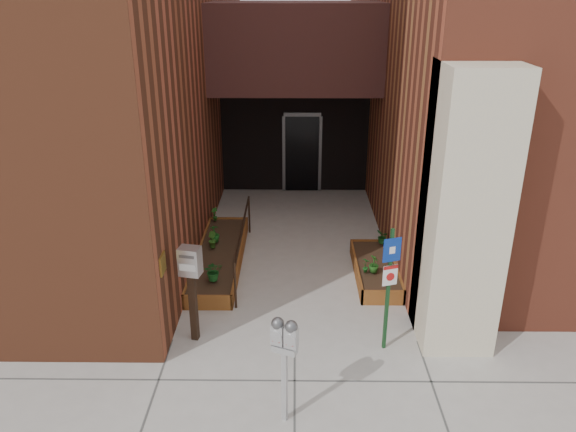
{
  "coord_description": "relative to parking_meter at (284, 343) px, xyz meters",
  "views": [
    {
      "loc": [
        -0.02,
        -7.66,
        5.39
      ],
      "look_at": [
        -0.13,
        1.8,
        1.46
      ],
      "focal_mm": 35.0,
      "sensor_mm": 36.0,
      "label": 1
    }
  ],
  "objects": [
    {
      "name": "shrub_right_a",
      "position": [
        1.64,
        3.6,
        -0.74
      ],
      "size": [
        0.2,
        0.2,
        0.34
      ],
      "primitive_type": "imported",
      "rotation": [
        0.0,
        0.0,
        1.62
      ],
      "color": "#1E5217",
      "rests_on": "planter_right"
    },
    {
      "name": "shrub_left_c",
      "position": [
        -1.57,
        4.93,
        -0.72
      ],
      "size": [
        0.27,
        0.27,
        0.38
      ],
      "primitive_type": "imported",
      "rotation": [
        0.0,
        0.0,
        3.47
      ],
      "color": "#185518",
      "rests_on": "planter_left"
    },
    {
      "name": "shrub_right_b",
      "position": [
        1.48,
        3.59,
        -0.76
      ],
      "size": [
        0.23,
        0.23,
        0.31
      ],
      "primitive_type": "imported",
      "rotation": [
        0.0,
        0.0,
        2.45
      ],
      "color": "#195A1C",
      "rests_on": "planter_right"
    },
    {
      "name": "handrail",
      "position": [
        -0.92,
        4.43,
        -0.46
      ],
      "size": [
        0.04,
        3.34,
        0.9
      ],
      "color": "black",
      "rests_on": "ground"
    },
    {
      "name": "payment_dropbox",
      "position": [
        -1.49,
        1.83,
        -0.02
      ],
      "size": [
        0.37,
        0.31,
        1.65
      ],
      "color": "black",
      "rests_on": "ground"
    },
    {
      "name": "ground",
      "position": [
        0.13,
        1.78,
        -1.21
      ],
      "size": [
        80.0,
        80.0,
        0.0
      ],
      "primitive_type": "plane",
      "color": "#9E9991",
      "rests_on": "ground"
    },
    {
      "name": "shrub_right_c",
      "position": [
        1.98,
        4.88,
        -0.76
      ],
      "size": [
        0.29,
        0.29,
        0.29
      ],
      "primitive_type": "imported",
      "rotation": [
        0.0,
        0.0,
        4.63
      ],
      "color": "#17501B",
      "rests_on": "planter_right"
    },
    {
      "name": "planter_left",
      "position": [
        -1.42,
        4.48,
        -1.08
      ],
      "size": [
        0.9,
        3.6,
        0.3
      ],
      "color": "brown",
      "rests_on": "ground"
    },
    {
      "name": "sign_post",
      "position": [
        1.56,
        1.6,
        0.07
      ],
      "size": [
        0.27,
        0.11,
        2.08
      ],
      "color": "#163E1D",
      "rests_on": "ground"
    },
    {
      "name": "parking_meter",
      "position": [
        0.0,
        0.0,
        0.0
      ],
      "size": [
        0.36,
        0.24,
        1.56
      ],
      "color": "#B8B8BA",
      "rests_on": "ground"
    },
    {
      "name": "shrub_left_b",
      "position": [
        -1.59,
        4.65,
        -0.74
      ],
      "size": [
        0.26,
        0.26,
        0.34
      ],
      "primitive_type": "imported",
      "rotation": [
        0.0,
        0.0,
        2.16
      ],
      "color": "#2C5E1B",
      "rests_on": "planter_left"
    },
    {
      "name": "planter_right",
      "position": [
        1.73,
        3.98,
        -1.08
      ],
      "size": [
        0.8,
        2.2,
        0.3
      ],
      "color": "brown",
      "rests_on": "ground"
    },
    {
      "name": "shrub_left_a",
      "position": [
        -1.36,
        3.25,
        -0.72
      ],
      "size": [
        0.4,
        0.4,
        0.38
      ],
      "primitive_type": "imported",
      "rotation": [
        0.0,
        0.0,
        0.2
      ],
      "color": "#18551C",
      "rests_on": "planter_left"
    },
    {
      "name": "shrub_left_d",
      "position": [
        -1.72,
        6.08,
        -0.75
      ],
      "size": [
        0.24,
        0.24,
        0.32
      ],
      "primitive_type": "imported",
      "rotation": [
        0.0,
        0.0,
        5.59
      ],
      "color": "#1E5D1A",
      "rests_on": "planter_left"
    },
    {
      "name": "architecture",
      "position": [
        -0.05,
        8.67,
        3.77
      ],
      "size": [
        20.0,
        14.6,
        10.0
      ],
      "color": "brown",
      "rests_on": "ground"
    }
  ]
}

